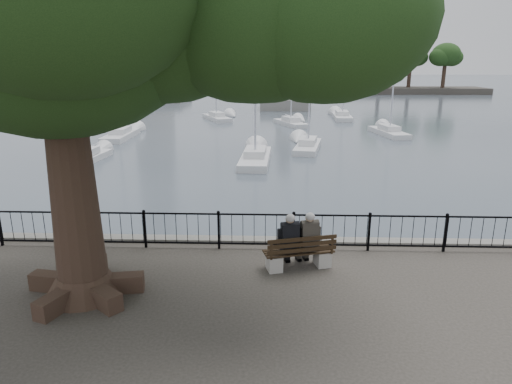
{
  "coord_description": "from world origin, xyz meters",
  "views": [
    {
      "loc": [
        0.4,
        -8.91,
        4.89
      ],
      "look_at": [
        0.0,
        2.5,
        1.6
      ],
      "focal_mm": 32.0,
      "sensor_mm": 36.0,
      "label": 1
    }
  ],
  "objects_px": {
    "person_left": "(288,243)",
    "bench": "(299,256)",
    "lion_monument": "(285,91)",
    "lighthouse": "(148,9)",
    "person_right": "(307,241)"
  },
  "relations": [
    {
      "from": "lighthouse",
      "to": "person_left",
      "type": "bearing_deg",
      "value": -72.76
    },
    {
      "from": "bench",
      "to": "person_right",
      "type": "height_order",
      "value": "person_right"
    },
    {
      "from": "person_left",
      "to": "lion_monument",
      "type": "relative_size",
      "value": 0.16
    },
    {
      "from": "person_left",
      "to": "lighthouse",
      "type": "bearing_deg",
      "value": 107.24
    },
    {
      "from": "person_left",
      "to": "bench",
      "type": "bearing_deg",
      "value": -5.68
    },
    {
      "from": "person_right",
      "to": "lion_monument",
      "type": "bearing_deg",
      "value": 89.16
    },
    {
      "from": "person_left",
      "to": "lion_monument",
      "type": "bearing_deg",
      "value": 88.6
    },
    {
      "from": "person_right",
      "to": "lion_monument",
      "type": "xyz_separation_m",
      "value": [
        0.71,
        48.43,
        0.62
      ]
    },
    {
      "from": "person_right",
      "to": "lighthouse",
      "type": "xyz_separation_m",
      "value": [
        -19.29,
        60.5,
        11.6
      ]
    },
    {
      "from": "lighthouse",
      "to": "bench",
      "type": "bearing_deg",
      "value": -72.53
    },
    {
      "from": "person_left",
      "to": "person_right",
      "type": "height_order",
      "value": "same"
    },
    {
      "from": "bench",
      "to": "lion_monument",
      "type": "height_order",
      "value": "lion_monument"
    },
    {
      "from": "person_left",
      "to": "lighthouse",
      "type": "xyz_separation_m",
      "value": [
        -18.82,
        60.63,
        11.6
      ]
    },
    {
      "from": "lighthouse",
      "to": "lion_monument",
      "type": "height_order",
      "value": "lighthouse"
    },
    {
      "from": "lion_monument",
      "to": "person_left",
      "type": "bearing_deg",
      "value": -91.4
    }
  ]
}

